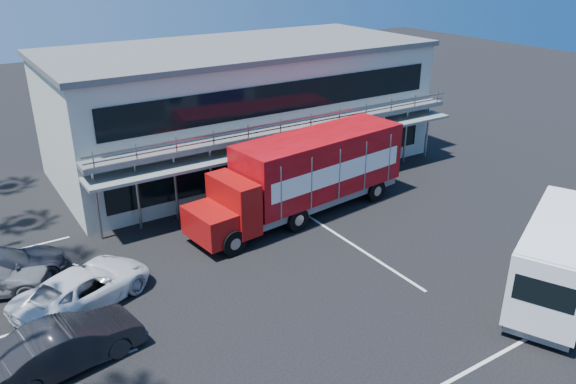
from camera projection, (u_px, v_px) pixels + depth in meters
ground at (354, 283)px, 22.68m from camera, size 120.00×120.00×0.00m
building at (241, 106)px, 34.25m from camera, size 22.40×12.00×7.30m
red_truck at (307, 172)px, 27.97m from camera, size 12.19×4.18×4.02m
white_van at (558, 260)px, 20.89m from camera, size 7.21×5.03×3.35m
parked_car_b at (66, 345)px, 17.89m from camera, size 5.08×2.47×1.60m
parked_car_c at (84, 288)px, 21.06m from camera, size 5.89×4.45×1.49m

